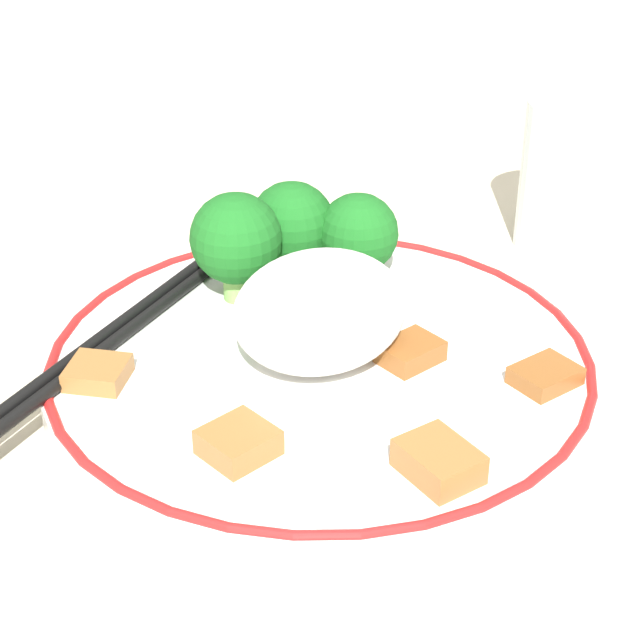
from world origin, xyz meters
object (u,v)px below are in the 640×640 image
plate (320,367)px  broccoli_back_left (358,235)px  broccoli_back_right (236,240)px  drinking_glass (574,176)px  chopsticks (119,331)px  broccoli_back_center (292,226)px

plate → broccoli_back_left: bearing=23.6°
broccoli_back_right → drinking_glass: 0.22m
broccoli_back_left → chopsticks: broccoli_back_left is taller
chopsticks → broccoli_back_right: bearing=-16.6°
broccoli_back_center → broccoli_back_right: size_ratio=0.90×
plate → broccoli_back_center: size_ratio=5.01×
broccoli_back_center → plate: bearing=-131.7°
broccoli_back_left → chopsticks: size_ratio=0.22×
drinking_glass → broccoli_back_center: bearing=150.8°
broccoli_back_left → broccoli_back_center: (-0.02, 0.03, 0.00)m
chopsticks → drinking_glass: bearing=-23.1°
drinking_glass → broccoli_back_right: bearing=154.8°
plate → broccoli_back_right: 0.08m
broccoli_back_left → broccoli_back_right: size_ratio=0.84×
broccoli_back_center → chopsticks: (-0.11, 0.02, -0.03)m
drinking_glass → plate: bearing=173.9°
broccoli_back_left → plate: bearing=-156.4°
broccoli_back_right → chopsticks: size_ratio=0.27×
drinking_glass → chopsticks: bearing=156.9°
broccoli_back_left → chopsticks: (-0.12, 0.06, -0.02)m
broccoli_back_left → chopsticks: 0.14m
plate → drinking_glass: size_ratio=2.89×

